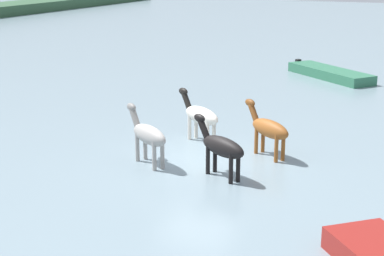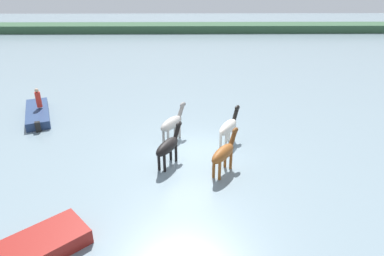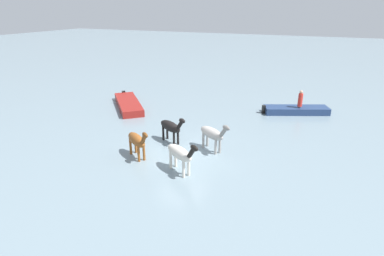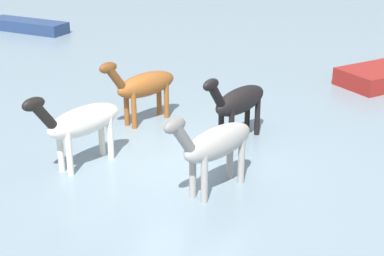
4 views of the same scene
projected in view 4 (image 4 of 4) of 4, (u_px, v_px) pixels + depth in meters
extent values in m
plane|color=gray|center=(185.00, 157.00, 12.73)|extent=(154.23, 154.23, 0.00)
ellipsoid|color=black|center=(240.00, 100.00, 13.29)|extent=(1.26, 1.80, 0.59)
cylinder|color=black|center=(231.00, 128.00, 13.01)|extent=(0.13, 0.13, 0.97)
cylinder|color=black|center=(221.00, 125.00, 13.18)|extent=(0.13, 0.13, 0.97)
cylinder|color=black|center=(257.00, 115.00, 13.77)|extent=(0.13, 0.13, 0.97)
cylinder|color=black|center=(247.00, 113.00, 13.93)|extent=(0.13, 0.13, 0.97)
cylinder|color=black|center=(216.00, 95.00, 12.48)|extent=(0.42, 0.57, 0.65)
ellipsoid|color=black|center=(211.00, 85.00, 12.24)|extent=(0.40, 0.52, 0.26)
ellipsoid|color=silver|center=(84.00, 121.00, 12.03)|extent=(1.36, 1.83, 0.61)
cylinder|color=silver|center=(69.00, 153.00, 11.75)|extent=(0.13, 0.13, 1.00)
cylinder|color=silver|center=(60.00, 149.00, 11.94)|extent=(0.13, 0.13, 1.00)
cylinder|color=silver|center=(110.00, 137.00, 12.50)|extent=(0.13, 0.13, 1.00)
cylinder|color=silver|center=(101.00, 134.00, 12.68)|extent=(0.13, 0.13, 1.00)
cylinder|color=black|center=(43.00, 115.00, 11.23)|extent=(0.46, 0.58, 0.66)
ellipsoid|color=black|center=(33.00, 104.00, 10.99)|extent=(0.43, 0.53, 0.27)
ellipsoid|color=#9E9993|center=(218.00, 142.00, 10.99)|extent=(1.39, 1.82, 0.61)
cylinder|color=#9E9993|center=(204.00, 178.00, 10.72)|extent=(0.13, 0.13, 1.00)
cylinder|color=#9E9993|center=(193.00, 173.00, 10.91)|extent=(0.13, 0.13, 1.00)
cylinder|color=#9E9993|center=(241.00, 160.00, 11.45)|extent=(0.13, 0.13, 1.00)
cylinder|color=#9E9993|center=(230.00, 155.00, 11.64)|extent=(0.13, 0.13, 1.00)
cylinder|color=slate|center=(183.00, 137.00, 10.20)|extent=(0.46, 0.58, 0.66)
ellipsoid|color=slate|center=(175.00, 126.00, 9.97)|extent=(0.43, 0.53, 0.27)
ellipsoid|color=brown|center=(146.00, 84.00, 14.38)|extent=(1.41, 1.75, 0.59)
cylinder|color=brown|center=(134.00, 109.00, 14.13)|extent=(0.13, 0.13, 0.97)
cylinder|color=brown|center=(127.00, 107.00, 14.32)|extent=(0.13, 0.13, 0.97)
cylinder|color=brown|center=(166.00, 100.00, 14.81)|extent=(0.13, 0.13, 0.97)
cylinder|color=brown|center=(159.00, 97.00, 15.00)|extent=(0.13, 0.13, 0.97)
cylinder|color=brown|center=(115.00, 77.00, 13.64)|extent=(0.47, 0.56, 0.65)
ellipsoid|color=brown|center=(108.00, 68.00, 13.42)|extent=(0.44, 0.51, 0.26)
cube|color=navy|center=(28.00, 28.00, 24.26)|extent=(3.71, 1.87, 0.61)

